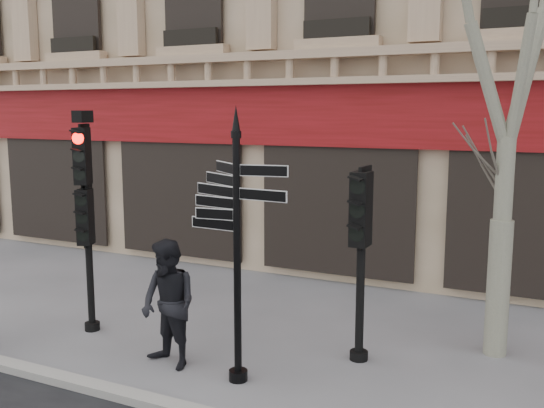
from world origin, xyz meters
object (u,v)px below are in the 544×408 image
Objects in this scene: fingerpost at (237,200)px; traffic_signal_main at (86,194)px; traffic_signal_secondary at (362,230)px; pedestrian_b at (169,304)px.

traffic_signal_main is (-3.19, 0.62, -0.20)m from fingerpost.
traffic_signal_main is at bearing -168.98° from traffic_signal_secondary.
traffic_signal_secondary is 2.99m from pedestrian_b.
fingerpost is 2.01× the size of pedestrian_b.
pedestrian_b is (2.06, -0.64, -1.40)m from traffic_signal_main.
pedestrian_b is at bearing -39.50° from traffic_signal_main.
pedestrian_b is (-2.42, -1.42, -1.04)m from traffic_signal_secondary.
traffic_signal_main is 1.30× the size of traffic_signal_secondary.
fingerpost is 1.98m from traffic_signal_secondary.
fingerpost is at bearing 16.58° from pedestrian_b.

